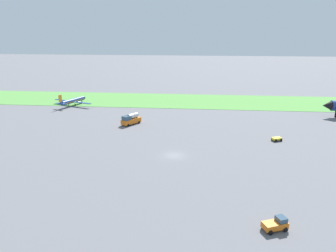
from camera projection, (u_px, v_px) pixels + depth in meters
ground_plane at (174, 155)px, 75.85m from camera, size 600.00×600.00×0.00m
grass_taxiway_strip at (186, 101)px, 133.37m from camera, size 360.00×28.00×0.08m
airplane_taxiing_turboprop at (73, 101)px, 124.48m from camera, size 16.77×14.54×5.29m
pushback_tug_near_gate at (276, 224)px, 47.52m from camera, size 4.01×3.12×1.95m
fuel_truck_midfield at (131, 119)px, 100.31m from camera, size 5.72×6.69×3.29m
baggage_cart_by_runway at (277, 139)px, 85.60m from camera, size 2.89×2.59×0.90m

